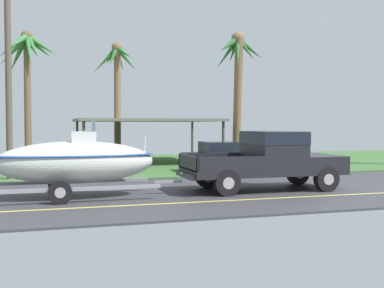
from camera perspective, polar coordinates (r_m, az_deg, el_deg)
ground at (r=24.36m, az=3.98°, el=-2.75°), size 36.00×22.00×0.11m
pickup_truck_towing at (r=15.95m, az=9.61°, el=-1.61°), size 5.44×2.13×1.93m
boat_on_trailer at (r=14.31m, az=-13.90°, el=-2.09°), size 5.82×2.19×2.28m
parked_sedan_near at (r=21.68m, az=5.20°, el=-1.57°), size 4.77×1.86×1.38m
carport_awning at (r=26.04m, az=-5.59°, el=2.78°), size 7.49×5.99×2.46m
palm_tree_near_left at (r=29.20m, az=-9.03°, el=8.11°), size 2.79×2.82×7.09m
palm_tree_near_right at (r=25.94m, az=5.48°, el=8.77°), size 2.90×2.47×7.12m
palm_tree_mid at (r=24.89m, az=-19.28°, el=9.40°), size 2.95×3.28×6.75m
utility_pole at (r=19.65m, az=-21.18°, el=8.25°), size 0.24×1.80×8.15m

